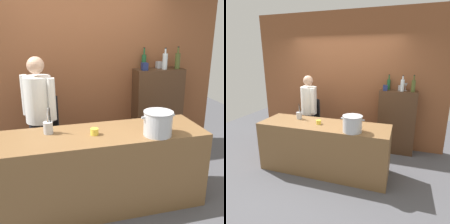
# 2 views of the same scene
# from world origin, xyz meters

# --- Properties ---
(ground_plane) EXTENTS (8.00, 8.00, 0.00)m
(ground_plane) POSITION_xyz_m (0.00, 0.00, 0.00)
(ground_plane) COLOR #4C4C51
(brick_back_panel) EXTENTS (4.40, 0.10, 3.00)m
(brick_back_panel) POSITION_xyz_m (0.00, 1.40, 1.50)
(brick_back_panel) COLOR brown
(brick_back_panel) RESTS_ON ground_plane
(prep_counter) EXTENTS (2.31, 0.70, 0.90)m
(prep_counter) POSITION_xyz_m (0.00, 0.00, 0.45)
(prep_counter) COLOR brown
(prep_counter) RESTS_ON ground_plane
(bar_cabinet) EXTENTS (0.76, 0.32, 1.36)m
(bar_cabinet) POSITION_xyz_m (1.19, 1.19, 0.68)
(bar_cabinet) COLOR #472D1C
(bar_cabinet) RESTS_ON ground_plane
(chef) EXTENTS (0.45, 0.44, 1.66)m
(chef) POSITION_xyz_m (-0.63, 0.74, 0.96)
(chef) COLOR black
(chef) RESTS_ON ground_plane
(stockpot_large) EXTENTS (0.38, 0.32, 0.26)m
(stockpot_large) POSITION_xyz_m (0.57, -0.20, 1.03)
(stockpot_large) COLOR #B7BABF
(stockpot_large) RESTS_ON prep_counter
(utensil_crock) EXTENTS (0.10, 0.10, 0.30)m
(utensil_crock) POSITION_xyz_m (-0.55, 0.14, 0.97)
(utensil_crock) COLOR #B7BABF
(utensil_crock) RESTS_ON prep_counter
(butter_jar) EXTENTS (0.09, 0.09, 0.07)m
(butter_jar) POSITION_xyz_m (-0.08, -0.03, 0.94)
(butter_jar) COLOR yellow
(butter_jar) RESTS_ON prep_counter
(wine_bottle_green) EXTENTS (0.07, 0.07, 0.32)m
(wine_bottle_green) POSITION_xyz_m (0.97, 1.29, 1.48)
(wine_bottle_green) COLOR #1E592D
(wine_bottle_green) RESTS_ON bar_cabinet
(wine_bottle_olive) EXTENTS (0.08, 0.08, 0.33)m
(wine_bottle_olive) POSITION_xyz_m (1.46, 1.13, 1.49)
(wine_bottle_olive) COLOR #475123
(wine_bottle_olive) RESTS_ON bar_cabinet
(wine_bottle_clear) EXTENTS (0.08, 0.08, 0.32)m
(wine_bottle_clear) POSITION_xyz_m (1.25, 1.14, 1.49)
(wine_bottle_clear) COLOR silver
(wine_bottle_clear) RESTS_ON bar_cabinet
(wine_glass_tall) EXTENTS (0.08, 0.08, 0.16)m
(wine_glass_tall) POSITION_xyz_m (1.32, 1.25, 1.47)
(wine_glass_tall) COLOR silver
(wine_glass_tall) RESTS_ON bar_cabinet
(spice_tin_navy) EXTENTS (0.09, 0.09, 0.11)m
(spice_tin_navy) POSITION_xyz_m (0.92, 1.13, 1.42)
(spice_tin_navy) COLOR navy
(spice_tin_navy) RESTS_ON bar_cabinet
(spice_tin_silver) EXTENTS (0.09, 0.09, 0.10)m
(spice_tin_silver) POSITION_xyz_m (1.21, 1.26, 1.41)
(spice_tin_silver) COLOR #B2B2B7
(spice_tin_silver) RESTS_ON bar_cabinet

